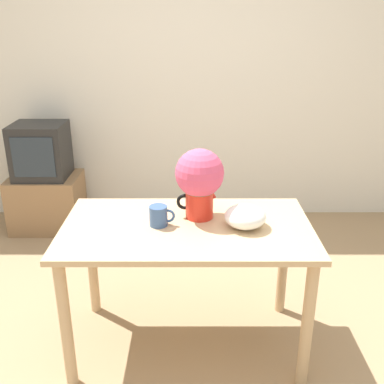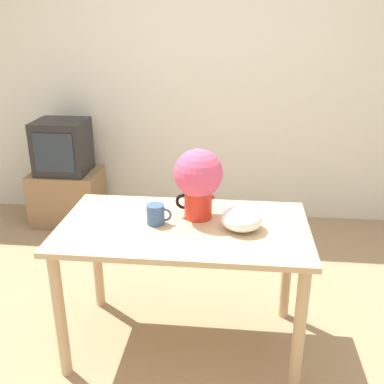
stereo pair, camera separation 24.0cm
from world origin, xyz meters
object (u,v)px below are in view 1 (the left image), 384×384
Objects in this scene: coffee_mug at (158,216)px; white_bowl at (244,217)px; flower_vase at (198,179)px; tv_set at (39,151)px.

coffee_mug is 0.62× the size of white_bowl.
flower_vase is 1.96m from tv_set.
white_bowl is at bearing -27.58° from flower_vase.
flower_vase is at bearing 152.42° from white_bowl.
white_bowl is 0.47× the size of tv_set.
tv_set is at bearing 132.81° from flower_vase.
tv_set reaches higher than coffee_mug.
white_bowl is (0.45, -0.02, 0.00)m from coffee_mug.
tv_set is at bearing 135.13° from white_bowl.
flower_vase is 0.83× the size of tv_set.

